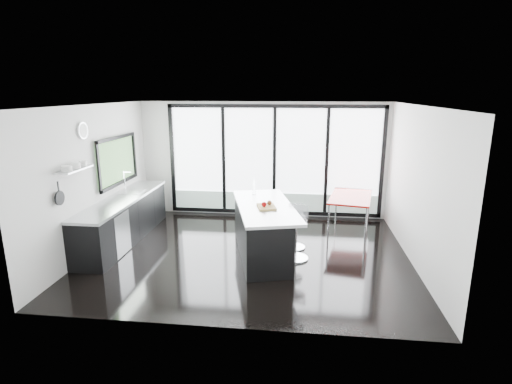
# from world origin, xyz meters

# --- Properties ---
(floor) EXTENTS (6.00, 5.00, 0.00)m
(floor) POSITION_xyz_m (0.00, 0.00, 0.00)
(floor) COLOR black
(floor) RESTS_ON ground
(ceiling) EXTENTS (6.00, 5.00, 0.00)m
(ceiling) POSITION_xyz_m (0.00, 0.00, 2.80)
(ceiling) COLOR white
(ceiling) RESTS_ON wall_back
(wall_back) EXTENTS (6.00, 0.09, 2.80)m
(wall_back) POSITION_xyz_m (0.27, 2.47, 1.27)
(wall_back) COLOR silver
(wall_back) RESTS_ON ground
(wall_front) EXTENTS (6.00, 0.00, 2.80)m
(wall_front) POSITION_xyz_m (0.00, -2.50, 1.40)
(wall_front) COLOR silver
(wall_front) RESTS_ON ground
(wall_left) EXTENTS (0.26, 5.00, 2.80)m
(wall_left) POSITION_xyz_m (-2.97, 0.27, 1.56)
(wall_left) COLOR silver
(wall_left) RESTS_ON ground
(wall_right) EXTENTS (0.00, 5.00, 2.80)m
(wall_right) POSITION_xyz_m (3.00, 0.00, 1.40)
(wall_right) COLOR silver
(wall_right) RESTS_ON ground
(counter_cabinets) EXTENTS (0.69, 3.24, 1.36)m
(counter_cabinets) POSITION_xyz_m (-2.67, 0.40, 0.46)
(counter_cabinets) COLOR black
(counter_cabinets) RESTS_ON floor
(island) EXTENTS (1.56, 2.55, 1.26)m
(island) POSITION_xyz_m (0.23, 0.02, 0.49)
(island) COLOR black
(island) RESTS_ON floor
(bar_stool_near) EXTENTS (0.61, 0.61, 0.78)m
(bar_stool_near) POSITION_xyz_m (0.88, -0.16, 0.39)
(bar_stool_near) COLOR silver
(bar_stool_near) RESTS_ON floor
(bar_stool_far) EXTENTS (0.46, 0.46, 0.68)m
(bar_stool_far) POSITION_xyz_m (0.86, 0.39, 0.34)
(bar_stool_far) COLOR silver
(bar_stool_far) RESTS_ON floor
(red_table) EXTENTS (1.12, 1.63, 0.80)m
(red_table) POSITION_xyz_m (2.05, 1.55, 0.40)
(red_table) COLOR #AA100C
(red_table) RESTS_ON floor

